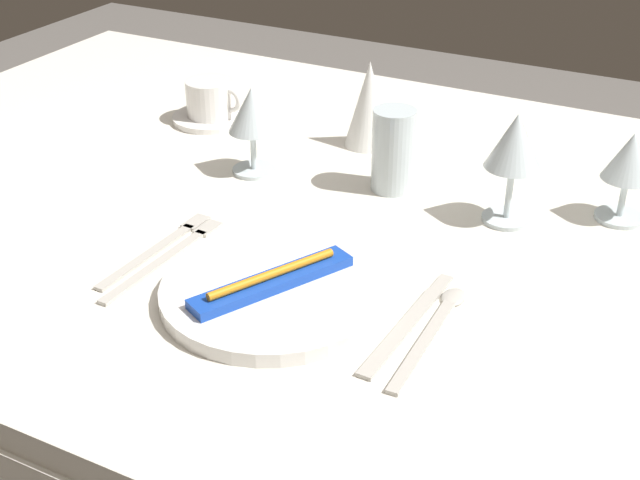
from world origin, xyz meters
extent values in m
cube|color=silver|center=(0.00, 0.00, 0.72)|extent=(1.80, 1.10, 0.04)
cube|color=silver|center=(0.00, 0.55, 0.61)|extent=(1.80, 0.01, 0.18)
cylinder|color=brown|center=(-0.80, 0.45, 0.35)|extent=(0.07, 0.07, 0.70)
cylinder|color=white|center=(-0.01, -0.24, 0.75)|extent=(0.27, 0.27, 0.02)
cube|color=blue|center=(-0.01, -0.24, 0.76)|extent=(0.13, 0.20, 0.01)
cylinder|color=orange|center=(-0.01, -0.24, 0.78)|extent=(0.09, 0.16, 0.01)
cube|color=beige|center=(-0.17, -0.25, 0.74)|extent=(0.02, 0.20, 0.00)
cube|color=beige|center=(-0.17, -0.13, 0.74)|extent=(0.02, 0.04, 0.00)
cube|color=beige|center=(-0.20, -0.23, 0.74)|extent=(0.02, 0.18, 0.00)
cube|color=beige|center=(-0.19, -0.13, 0.74)|extent=(0.02, 0.04, 0.00)
cube|color=beige|center=(0.16, -0.23, 0.74)|extent=(0.02, 0.19, 0.00)
cube|color=beige|center=(0.16, -0.13, 0.74)|extent=(0.02, 0.06, 0.00)
cube|color=beige|center=(0.19, -0.25, 0.74)|extent=(0.02, 0.18, 0.00)
ellipsoid|color=beige|center=(0.18, -0.14, 0.74)|extent=(0.03, 0.04, 0.01)
cylinder|color=white|center=(-0.38, 0.20, 0.74)|extent=(0.13, 0.13, 0.01)
cylinder|color=white|center=(-0.38, 0.20, 0.78)|extent=(0.08, 0.08, 0.06)
torus|color=white|center=(-0.34, 0.20, 0.78)|extent=(0.04, 0.01, 0.04)
cylinder|color=silver|center=(0.18, 0.08, 0.74)|extent=(0.07, 0.07, 0.01)
cylinder|color=silver|center=(0.18, 0.08, 0.78)|extent=(0.01, 0.01, 0.07)
cone|color=silver|center=(0.18, 0.08, 0.86)|extent=(0.08, 0.08, 0.07)
cylinder|color=silver|center=(-0.21, 0.05, 0.74)|extent=(0.07, 0.07, 0.01)
cylinder|color=silver|center=(-0.21, 0.05, 0.78)|extent=(0.01, 0.01, 0.06)
cone|color=silver|center=(-0.21, 0.05, 0.84)|extent=(0.07, 0.07, 0.07)
cylinder|color=silver|center=(0.32, 0.15, 0.74)|extent=(0.07, 0.07, 0.01)
cylinder|color=silver|center=(0.32, 0.15, 0.77)|extent=(0.01, 0.01, 0.06)
cone|color=silver|center=(0.32, 0.15, 0.83)|extent=(0.07, 0.07, 0.06)
cylinder|color=silver|center=(0.00, 0.10, 0.80)|extent=(0.06, 0.06, 0.12)
cylinder|color=#C68C1E|center=(0.00, 0.10, 0.77)|extent=(0.06, 0.06, 0.06)
cone|color=white|center=(-0.10, 0.23, 0.81)|extent=(0.08, 0.08, 0.14)
camera|label=1|loc=(0.44, -0.98, 1.31)|focal=49.45mm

